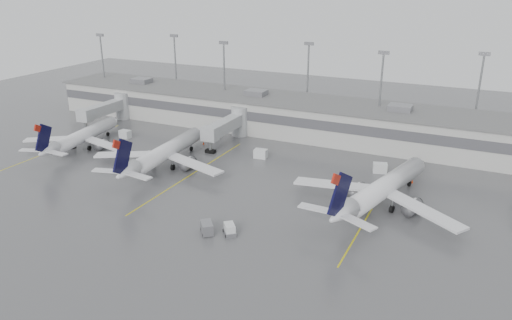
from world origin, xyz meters
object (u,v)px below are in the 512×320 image
at_px(jet_mid_left, 164,152).
at_px(jet_far_left, 82,136).
at_px(baggage_tug, 230,230).
at_px(jet_mid_right, 382,189).

bearing_deg(jet_mid_left, jet_far_left, 171.90).
relative_size(jet_mid_left, baggage_tug, 10.61).
xyz_separation_m(jet_far_left, baggage_tug, (47.80, -20.34, -2.25)).
height_order(jet_far_left, jet_mid_right, jet_mid_right).
relative_size(jet_mid_left, jet_mid_right, 0.97).
bearing_deg(jet_far_left, baggage_tug, -31.58).
distance_m(jet_far_left, baggage_tug, 52.00).
bearing_deg(baggage_tug, jet_mid_right, 6.37).
xyz_separation_m(jet_mid_left, baggage_tug, (24.69, -18.54, -2.56)).
bearing_deg(jet_mid_left, jet_mid_right, -3.31).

